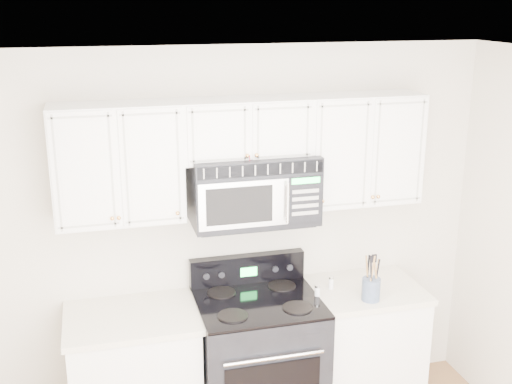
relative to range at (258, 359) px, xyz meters
name	(u,v)px	position (x,y,z in m)	size (l,w,h in m)	color
room	(329,363)	(-0.04, -1.40, 0.82)	(3.51, 3.51, 2.61)	olive
base_cabinet_left	(135,381)	(-0.84, 0.04, -0.06)	(0.86, 0.65, 0.92)	white
base_cabinet_right	(357,349)	(0.76, 0.04, -0.06)	(0.86, 0.65, 0.92)	white
range	(258,359)	(0.00, 0.00, 0.00)	(0.83, 0.75, 1.14)	black
upper_cabinets	(245,150)	(-0.04, 0.18, 1.45)	(2.44, 0.37, 0.75)	white
microwave	(253,189)	(0.00, 0.14, 1.20)	(0.83, 0.46, 0.46)	black
utensil_crock	(371,288)	(0.75, -0.16, 0.52)	(0.13, 0.13, 0.33)	#4E5B81
shaker_salt	(317,291)	(0.41, -0.04, 0.48)	(0.04, 0.04, 0.09)	silver
shaker_pepper	(331,283)	(0.55, 0.07, 0.48)	(0.04, 0.04, 0.09)	silver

